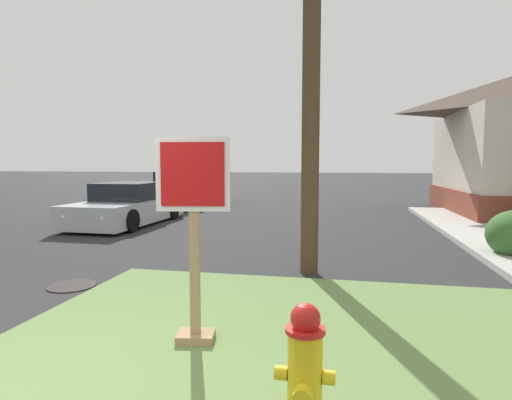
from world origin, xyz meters
The scene contains 6 objects.
grass_corner_patch centered at (1.97, 1.71, 0.04)m, with size 5.88×4.41×0.08m, color #668447.
fire_hydrant centered at (2.23, 0.13, 0.50)m, with size 0.38×0.34×0.89m.
stop_sign centered at (1.05, 1.40, 1.04)m, with size 0.70×0.33×2.00m.
manhole_cover centered at (-1.49, 3.05, 0.01)m, with size 0.70×0.70×0.02m, color black.
parked_sedan_silver centered at (-3.88, 9.16, 0.54)m, with size 2.01×4.41×1.25m.
pickup_truck_charcoal centered at (-4.11, 14.70, 0.62)m, with size 2.28×5.32×1.48m.
Camera 1 is at (2.44, -2.41, 1.83)m, focal length 29.52 mm.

